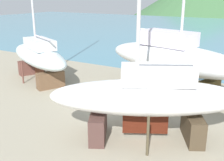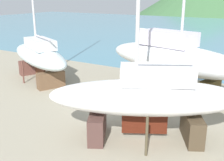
{
  "view_description": "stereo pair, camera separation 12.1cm",
  "coord_description": "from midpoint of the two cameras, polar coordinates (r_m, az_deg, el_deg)",
  "views": [
    {
      "loc": [
        8.36,
        -13.71,
        6.46
      ],
      "look_at": [
        -0.26,
        0.79,
        1.2
      ],
      "focal_mm": 44.21,
      "sensor_mm": 36.0,
      "label": 1
    },
    {
      "loc": [
        8.47,
        -13.64,
        6.46
      ],
      "look_at": [
        -0.26,
        0.79,
        1.2
      ],
      "focal_mm": 44.21,
      "sensor_mm": 36.0,
      "label": 2
    }
  ],
  "objects": [
    {
      "name": "sailboat_far_slipway",
      "position": [
        12.47,
        7.38,
        -3.41
      ],
      "size": [
        8.95,
        6.45,
        13.15
      ],
      "rotation": [
        0.0,
        0.0,
        3.63
      ],
      "color": "#4A312C",
      "rests_on": "ground"
    },
    {
      "name": "sailboat_small_center",
      "position": [
        19.14,
        12.57,
        4.65
      ],
      "size": [
        10.86,
        5.68,
        18.4
      ],
      "rotation": [
        0.0,
        0.0,
        -0.24
      ],
      "color": "#473A1D",
      "rests_on": "ground"
    },
    {
      "name": "ground_plane",
      "position": [
        14.17,
        -9.67,
        -10.08
      ],
      "size": [
        48.32,
        48.32,
        0.0
      ],
      "primitive_type": "plane",
      "color": "gray"
    },
    {
      "name": "sailboat_large_starboard",
      "position": [
        21.98,
        -14.68,
        5.05
      ],
      "size": [
        9.01,
        5.99,
        15.36
      ],
      "rotation": [
        0.0,
        0.0,
        2.7
      ],
      "color": "brown",
      "rests_on": "ground"
    },
    {
      "name": "headland_hill",
      "position": [
        165.58,
        19.05,
        14.18
      ],
      "size": [
        125.95,
        125.95,
        38.2
      ],
      "primitive_type": "cone",
      "color": "#3D673D",
      "rests_on": "ground"
    },
    {
      "name": "sea_water",
      "position": [
        54.07,
        22.27,
        9.19
      ],
      "size": [
        141.24,
        63.09,
        0.01
      ],
      "primitive_type": "cube",
      "color": "teal",
      "rests_on": "ground"
    }
  ]
}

